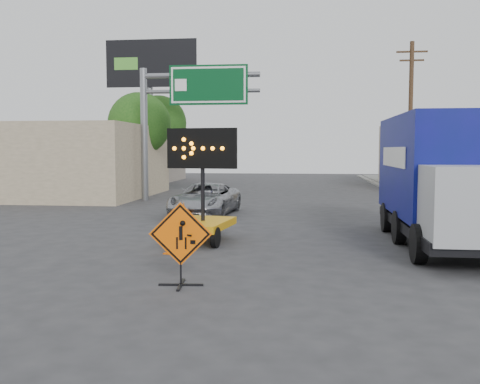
% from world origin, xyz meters
% --- Properties ---
extents(ground, '(100.00, 100.00, 0.00)m').
position_xyz_m(ground, '(0.00, 0.00, 0.00)').
color(ground, '#2D2D30').
rests_on(ground, ground).
extents(curb_right, '(0.40, 60.00, 0.12)m').
position_xyz_m(curb_right, '(7.20, 15.00, 0.06)').
color(curb_right, gray).
rests_on(curb_right, ground).
extents(storefront_left_near, '(14.00, 10.00, 4.00)m').
position_xyz_m(storefront_left_near, '(-14.00, 20.00, 2.00)').
color(storefront_left_near, '#C1AE8C').
rests_on(storefront_left_near, ground).
extents(storefront_left_far, '(12.00, 10.00, 4.40)m').
position_xyz_m(storefront_left_far, '(-15.00, 34.00, 2.20)').
color(storefront_left_far, gray).
rests_on(storefront_left_far, ground).
extents(building_right_far, '(10.00, 14.00, 4.60)m').
position_xyz_m(building_right_far, '(13.00, 30.00, 2.30)').
color(building_right_far, '#C1AE8C').
rests_on(building_right_far, ground).
extents(highway_gantry, '(6.18, 0.38, 6.90)m').
position_xyz_m(highway_gantry, '(-4.43, 17.96, 5.07)').
color(highway_gantry, slate).
rests_on(highway_gantry, ground).
extents(billboard, '(6.10, 0.54, 9.85)m').
position_xyz_m(billboard, '(-8.35, 25.87, 7.35)').
color(billboard, slate).
rests_on(billboard, ground).
extents(utility_pole_far, '(1.80, 0.26, 9.00)m').
position_xyz_m(utility_pole_far, '(8.00, 24.00, 4.68)').
color(utility_pole_far, '#4D3521').
rests_on(utility_pole_far, ground).
extents(tree_left_near, '(3.71, 3.71, 6.03)m').
position_xyz_m(tree_left_near, '(-8.00, 22.00, 4.16)').
color(tree_left_near, '#4D3521').
rests_on(tree_left_near, ground).
extents(tree_left_far, '(4.10, 4.10, 6.66)m').
position_xyz_m(tree_left_far, '(-9.00, 30.00, 4.60)').
color(tree_left_far, '#4D3521').
rests_on(tree_left_far, ground).
extents(construction_sign, '(1.24, 0.88, 1.64)m').
position_xyz_m(construction_sign, '(-0.69, 1.07, 0.87)').
color(construction_sign, black).
rests_on(construction_sign, ground).
extents(arrow_board, '(2.05, 2.46, 3.26)m').
position_xyz_m(arrow_board, '(-1.17, 6.00, 0.72)').
color(arrow_board, orange).
rests_on(arrow_board, ground).
extents(pickup_truck, '(2.54, 4.81, 1.29)m').
position_xyz_m(pickup_truck, '(-2.25, 12.22, 0.64)').
color(pickup_truck, '#A0A2A7').
rests_on(pickup_truck, ground).
extents(box_truck, '(2.46, 7.61, 3.61)m').
position_xyz_m(box_truck, '(5.44, 6.29, 1.64)').
color(box_truck, black).
rests_on(box_truck, ground).
extents(cone_a, '(0.45, 0.45, 0.71)m').
position_xyz_m(cone_a, '(-1.63, 4.20, 0.35)').
color(cone_a, '#F55F05').
rests_on(cone_a, ground).
extents(cone_b, '(0.43, 0.43, 0.66)m').
position_xyz_m(cone_b, '(-1.70, 4.61, 0.33)').
color(cone_b, '#F55F05').
rests_on(cone_b, ground).
extents(cone_c, '(0.52, 0.52, 0.79)m').
position_xyz_m(cone_c, '(-1.65, 6.39, 0.40)').
color(cone_c, '#F55F05').
rests_on(cone_c, ground).
extents(cone_d, '(0.37, 0.37, 0.68)m').
position_xyz_m(cone_d, '(-1.71, 8.77, 0.34)').
color(cone_d, '#F55F05').
rests_on(cone_d, ground).
extents(cone_e, '(0.48, 0.48, 0.80)m').
position_xyz_m(cone_e, '(-2.56, 9.63, 0.40)').
color(cone_e, '#F55F05').
rests_on(cone_e, ground).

